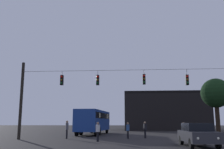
{
  "coord_description": "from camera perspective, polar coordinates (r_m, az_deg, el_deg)",
  "views": [
    {
      "loc": [
        0.76,
        -6.72,
        1.62
      ],
      "look_at": [
        -0.93,
        15.31,
        5.72
      ],
      "focal_mm": 40.8,
      "sensor_mm": 36.0,
      "label": 1
    }
  ],
  "objects": [
    {
      "name": "pedestrian_near_bus",
      "position": [
        21.51,
        -3.2,
        -12.44
      ],
      "size": [
        0.31,
        0.4,
        1.58
      ],
      "color": "black",
      "rests_on": "ground"
    },
    {
      "name": "pedestrian_trailing",
      "position": [
        25.99,
        7.42,
        -11.96
      ],
      "size": [
        0.32,
        0.41,
        1.63
      ],
      "color": "black",
      "rests_on": "ground"
    },
    {
      "name": "pedestrian_crossing_right",
      "position": [
        24.95,
        3.57,
        -12.22
      ],
      "size": [
        0.3,
        0.4,
        1.54
      ],
      "color": "black",
      "rests_on": "ground"
    },
    {
      "name": "corner_building",
      "position": [
        52.97,
        11.55,
        -8.2
      ],
      "size": [
        15.52,
        13.09,
        7.12
      ],
      "color": "black",
      "rests_on": "ground"
    },
    {
      "name": "city_bus",
      "position": [
        33.51,
        -4.07,
        -10.06
      ],
      "size": [
        3.1,
        11.12,
        3.0
      ],
      "color": "navy",
      "rests_on": "ground"
    },
    {
      "name": "pedestrian_crossing_left",
      "position": [
        25.45,
        -10.07,
        -11.8
      ],
      "size": [
        0.36,
        0.42,
        1.72
      ],
      "color": "black",
      "rests_on": "ground"
    },
    {
      "name": "pedestrian_crossing_center",
      "position": [
        23.19,
        15.78,
        -11.98
      ],
      "size": [
        0.32,
        0.41,
        1.55
      ],
      "color": "black",
      "rests_on": "ground"
    },
    {
      "name": "car_near_right",
      "position": [
        18.21,
        18.62,
        -12.56
      ],
      "size": [
        1.9,
        4.37,
        1.52
      ],
      "color": "#2D2D33",
      "rests_on": "ground"
    },
    {
      "name": "tree_left_silhouette",
      "position": [
        35.96,
        22.23,
        -3.98
      ],
      "size": [
        3.82,
        3.82,
        7.21
      ],
      "color": "black",
      "rests_on": "ground"
    },
    {
      "name": "overhead_signal_span",
      "position": [
        23.54,
        2.45,
        -4.37
      ],
      "size": [
        19.64,
        0.44,
        7.26
      ],
      "color": "black",
      "rests_on": "ground"
    },
    {
      "name": "ground_plane",
      "position": [
        31.27,
        3.07,
        -13.46
      ],
      "size": [
        168.0,
        168.0,
        0.0
      ],
      "primitive_type": "plane",
      "color": "black",
      "rests_on": "ground"
    }
  ]
}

